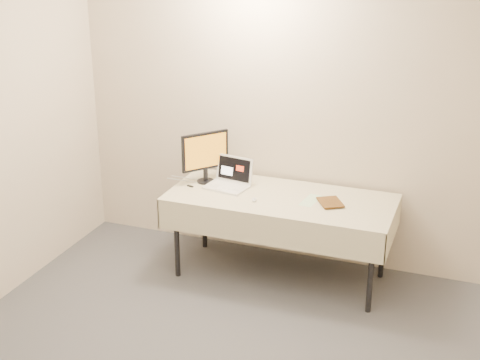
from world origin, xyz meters
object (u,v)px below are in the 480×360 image
(monitor, at_px, (205,153))
(table, at_px, (281,204))
(laptop, at_px, (230,180))
(book, at_px, (321,191))

(monitor, bearing_deg, table, -58.27)
(laptop, distance_m, book, 0.84)
(laptop, bearing_deg, book, 0.55)
(table, relative_size, book, 8.10)
(laptop, height_order, monitor, monitor)
(book, bearing_deg, monitor, 140.94)
(laptop, xyz_separation_m, monitor, (-0.23, 0.02, 0.20))
(laptop, distance_m, monitor, 0.31)
(table, bearing_deg, monitor, 172.32)
(table, distance_m, book, 0.39)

